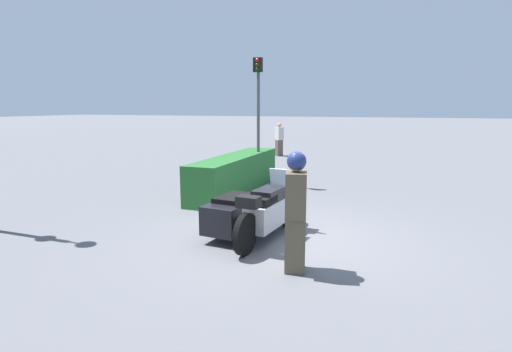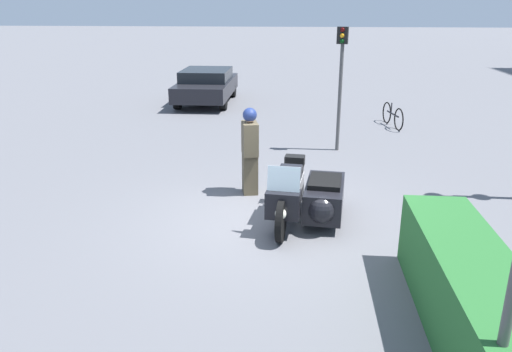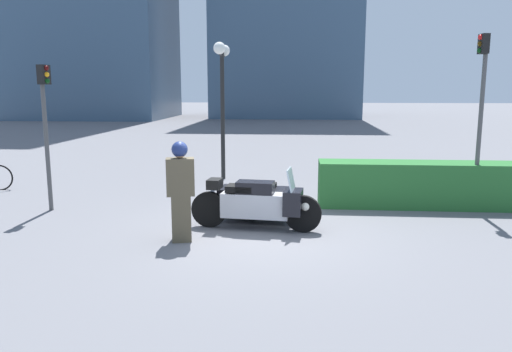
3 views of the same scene
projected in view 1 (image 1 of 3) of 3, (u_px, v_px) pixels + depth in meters
ground_plane at (284, 238)px, 7.16m from camera, size 160.00×160.00×0.00m
police_motorcycle at (253, 210)px, 7.22m from camera, size 2.45×1.37×1.17m
officer_rider at (296, 209)px, 5.58m from camera, size 0.52×0.38×1.72m
hedge_bush_curbside at (236, 174)px, 10.97m from camera, size 4.45×0.87×0.99m
traffic_light_near at (258, 104)px, 11.52m from camera, size 0.23×0.27×3.68m
pedestrian_bystander at (279, 139)px, 18.79m from camera, size 0.50×0.49×1.55m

